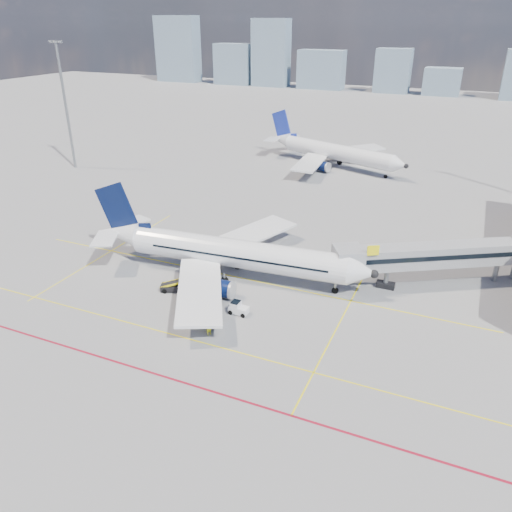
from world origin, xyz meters
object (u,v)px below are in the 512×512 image
(belt_loader, at_px, (180,286))
(main_aircraft, at_px, (226,252))
(second_aircraft, at_px, (332,151))
(baggage_tug, at_px, (238,308))
(ramp_worker, at_px, (209,328))
(cargo_dolly, at_px, (205,316))

(belt_loader, bearing_deg, main_aircraft, 37.55)
(main_aircraft, xyz_separation_m, second_aircraft, (-2.18, 55.39, 0.00))
(main_aircraft, distance_m, second_aircraft, 55.43)
(baggage_tug, xyz_separation_m, ramp_worker, (-0.94, -4.84, 0.14))
(belt_loader, bearing_deg, second_aircraft, 66.71)
(belt_loader, distance_m, ramp_worker, 10.11)
(main_aircraft, height_order, cargo_dolly, main_aircraft)
(main_aircraft, height_order, belt_loader, main_aircraft)
(ramp_worker, bearing_deg, belt_loader, 74.14)
(belt_loader, bearing_deg, cargo_dolly, -61.41)
(ramp_worker, bearing_deg, second_aircraft, 30.79)
(baggage_tug, distance_m, cargo_dolly, 4.00)
(ramp_worker, bearing_deg, main_aircraft, 44.47)
(ramp_worker, bearing_deg, baggage_tug, 14.34)
(main_aircraft, xyz_separation_m, cargo_dolly, (2.91, -10.78, -2.25))
(second_aircraft, relative_size, belt_loader, 5.88)
(cargo_dolly, distance_m, ramp_worker, 2.10)
(second_aircraft, relative_size, ramp_worker, 20.50)
(baggage_tug, xyz_separation_m, cargo_dolly, (-2.31, -3.26, 0.28))
(main_aircraft, xyz_separation_m, belt_loader, (-3.32, -5.70, -2.61))
(second_aircraft, bearing_deg, baggage_tug, -63.46)
(second_aircraft, height_order, ramp_worker, second_aircraft)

